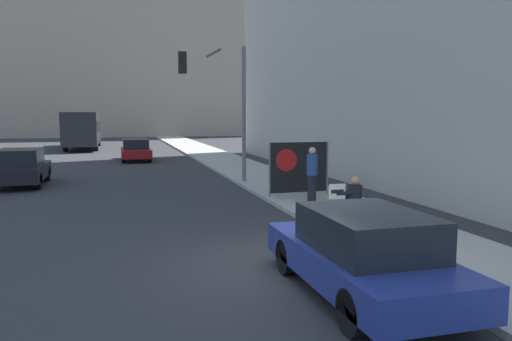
{
  "coord_description": "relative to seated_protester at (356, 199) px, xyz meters",
  "views": [
    {
      "loc": [
        -3.35,
        -8.7,
        2.91
      ],
      "look_at": [
        0.21,
        3.95,
        1.41
      ],
      "focal_mm": 35.0,
      "sensor_mm": 36.0,
      "label": 1
    }
  ],
  "objects": [
    {
      "name": "city_bus_on_road",
      "position": [
        -8.37,
        33.4,
        0.96
      ],
      "size": [
        2.59,
        10.87,
        3.03
      ],
      "color": "#232328",
      "rests_on": "ground_plane"
    },
    {
      "name": "building_backdrop_far",
      "position": [
        -4.35,
        59.28,
        16.06
      ],
      "size": [
        52.0,
        12.0,
        33.7
      ],
      "color": "gray",
      "rests_on": "ground_plane"
    },
    {
      "name": "car_on_road_nearest",
      "position": [
        -9.46,
        10.81,
        -0.05
      ],
      "size": [
        1.83,
        4.14,
        1.5
      ],
      "color": "black",
      "rests_on": "ground_plane"
    },
    {
      "name": "sidewalk_curb",
      "position": [
        0.65,
        12.6,
        -0.73
      ],
      "size": [
        3.18,
        90.0,
        0.12
      ],
      "primitive_type": "cube",
      "color": "#A8A399",
      "rests_on": "ground_plane"
    },
    {
      "name": "protest_banner",
      "position": [
        0.3,
        4.86,
        0.29
      ],
      "size": [
        2.16,
        0.06,
        1.82
      ],
      "color": "slate",
      "rests_on": "sidewalk_curb"
    },
    {
      "name": "seated_protester",
      "position": [
        0.0,
        0.0,
        0.0
      ],
      "size": [
        0.95,
        0.77,
        1.24
      ],
      "rotation": [
        0.0,
        0.0,
        -0.41
      ],
      "color": "#474C56",
      "rests_on": "sidewalk_curb"
    },
    {
      "name": "traffic_light_pole",
      "position": [
        -1.57,
        8.84,
        3.03
      ],
      "size": [
        2.73,
        2.5,
        5.5
      ],
      "color": "slate",
      "rests_on": "sidewalk_curb"
    },
    {
      "name": "ground_plane",
      "position": [
        -2.35,
        -2.4,
        -0.79
      ],
      "size": [
        160.0,
        160.0,
        0.0
      ],
      "primitive_type": "plane",
      "color": "#303033"
    },
    {
      "name": "jogger_on_sidewalk",
      "position": [
        0.27,
        3.56,
        0.21
      ],
      "size": [
        0.34,
        0.34,
        1.74
      ],
      "rotation": [
        0.0,
        0.0,
        3.58
      ],
      "color": "black",
      "rests_on": "sidewalk_curb"
    },
    {
      "name": "parked_car_curbside",
      "position": [
        -1.97,
        -4.13,
        -0.09
      ],
      "size": [
        1.82,
        4.27,
        1.4
      ],
      "color": "navy",
      "rests_on": "ground_plane"
    },
    {
      "name": "car_on_road_midblock",
      "position": [
        -4.54,
        20.8,
        -0.11
      ],
      "size": [
        1.75,
        4.5,
        1.36
      ],
      "color": "maroon",
      "rests_on": "ground_plane"
    }
  ]
}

